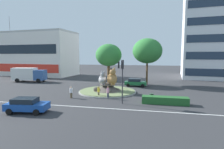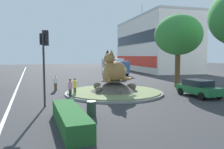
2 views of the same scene
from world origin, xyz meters
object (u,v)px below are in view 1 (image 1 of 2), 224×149
Objects in this scene: office_tower at (220,17)px; hatchback_near_shophouse at (27,105)px; cat_statue_grey at (103,79)px; pedestrian_white_shirt at (71,92)px; shophouse_block at (30,54)px; traffic_light_mast at (122,72)px; broadleaf_tree_behind_island at (109,55)px; litter_bin at (151,97)px; pedestrian_yellow_shirt at (99,91)px; second_tree_near_tower at (147,51)px; delivery_box_truck at (29,74)px; cat_statue_tabby at (112,78)px; sedan_on_far_lane at (135,82)px; pedestrian_pink_shirt at (108,92)px.

office_tower is 6.96× the size of hatchback_near_shophouse.
cat_statue_grey is 5.93m from pedestrian_white_shirt.
office_tower is (52.55, 3.63, 9.19)m from shophouse_block.
traffic_light_mast is 15.76m from broadleaf_tree_behind_island.
cat_statue_grey is at bearing 153.42° from litter_bin.
cat_statue_grey is 3.71m from pedestrian_yellow_shirt.
traffic_light_mast is 0.58× the size of second_tree_near_tower.
delivery_box_truck is (8.96, -13.35, -4.60)m from shophouse_block.
litter_bin is at bearing 24.69° from hatchback_near_shophouse.
traffic_light_mast is at bearing -146.36° from litter_bin.
second_tree_near_tower reaches higher than cat_statue_tabby.
traffic_light_mast is (4.07, -6.22, 1.76)m from cat_statue_grey.
sedan_on_far_lane is 0.92× the size of hatchback_near_shophouse.
hatchback_near_shophouse is (-9.67, -18.47, 0.02)m from sedan_on_far_lane.
shophouse_block reaches higher than delivery_box_truck.
cat_statue_tabby is at bearing 13.06° from traffic_light_mast.
pedestrian_yellow_shirt is at bearing 50.00° from hatchback_near_shophouse.
cat_statue_grey is at bearing -113.98° from cat_statue_tabby.
pedestrian_pink_shirt is at bearing -77.40° from broadleaf_tree_behind_island.
broadleaf_tree_behind_island is (-0.99, 8.58, 3.77)m from cat_statue_grey.
delivery_box_truck is (-43.59, -16.98, -13.80)m from office_tower.
pedestrian_pink_shirt is at bearing -35.97° from delivery_box_truck.
office_tower is at bearing 59.37° from litter_bin.
shophouse_block reaches higher than pedestrian_pink_shirt.
pedestrian_yellow_shirt is at bearing 177.04° from litter_bin.
cat_statue_grey is 4.68m from pedestrian_pink_shirt.
cat_statue_tabby is at bearing -114.48° from sedan_on_far_lane.
litter_bin is (12.63, 7.97, -0.35)m from hatchback_near_shophouse.
cat_statue_tabby is 3.51× the size of litter_bin.
broadleaf_tree_behind_island is (-5.06, 14.80, 2.00)m from traffic_light_mast.
cat_statue_grey is 1.56× the size of pedestrian_white_shirt.
cat_statue_tabby is 0.34× the size of second_tree_near_tower.
shophouse_block is (-28.00, 21.06, 4.15)m from cat_statue_grey.
second_tree_near_tower reaches higher than broadleaf_tree_behind_island.
second_tree_near_tower reaches higher than pedestrian_white_shirt.
hatchback_near_shophouse is (-9.05, -5.58, -3.09)m from traffic_light_mast.
cat_statue_tabby is 36.61m from shophouse_block.
office_tower reaches higher than cat_statue_grey.
office_tower is (22.94, 24.80, 13.14)m from cat_statue_tabby.
traffic_light_mast reaches higher than sedan_on_far_lane.
cat_statue_grey is at bearing -115.08° from pedestrian_yellow_shirt.
cat_statue_grey is at bearing -125.68° from second_tree_near_tower.
cat_statue_tabby reaches higher than pedestrian_white_shirt.
traffic_light_mast reaches higher than pedestrian_pink_shirt.
cat_statue_tabby reaches higher than delivery_box_truck.
traffic_light_mast reaches higher than pedestrian_white_shirt.
pedestrian_white_shirt is at bearing -44.80° from delivery_box_truck.
shophouse_block is 6.88× the size of sedan_on_far_lane.
pedestrian_pink_shirt reaches higher than litter_bin.
pedestrian_pink_shirt is (-2.22, 2.10, -2.98)m from traffic_light_mast.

